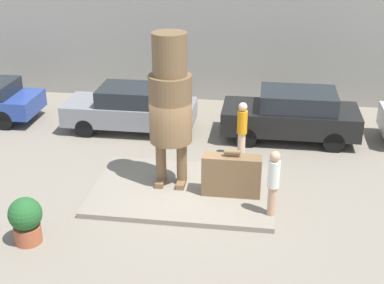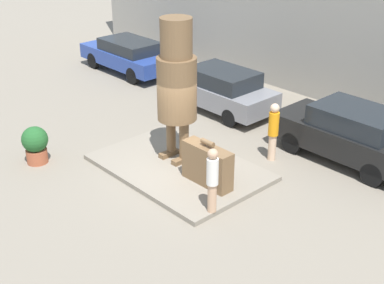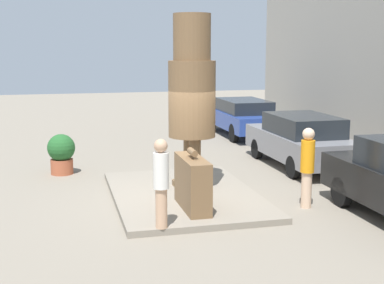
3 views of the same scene
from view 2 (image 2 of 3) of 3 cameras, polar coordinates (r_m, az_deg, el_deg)
ground_plane at (r=15.46m, az=-1.40°, el=-2.94°), size 60.00×60.00×0.00m
pedestal at (r=15.42m, az=-1.40°, el=-2.72°), size 4.87×3.31×0.14m
building_backdrop at (r=20.03m, az=16.18°, el=14.11°), size 28.00×0.60×7.45m
statue_figure at (r=14.85m, az=-1.64°, el=6.65°), size 1.12×1.12×4.15m
giant_suitcase at (r=14.23m, az=1.64°, el=-2.47°), size 1.54×0.45×1.29m
tourist at (r=12.85m, az=2.19°, el=-3.84°), size 0.29×0.29×1.71m
parked_car_blue at (r=23.66m, az=-6.87°, el=9.26°), size 4.70×1.80×1.46m
parked_car_grey at (r=19.33m, az=2.94°, el=5.71°), size 4.41×1.79×1.56m
parked_car_black at (r=16.29m, az=16.51°, el=0.95°), size 4.40×1.87×1.68m
planter_pot at (r=16.24m, az=-16.37°, el=-0.18°), size 0.77×0.77×1.13m
worker_hivis at (r=15.77m, az=8.67°, el=1.33°), size 0.30×0.30×1.79m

